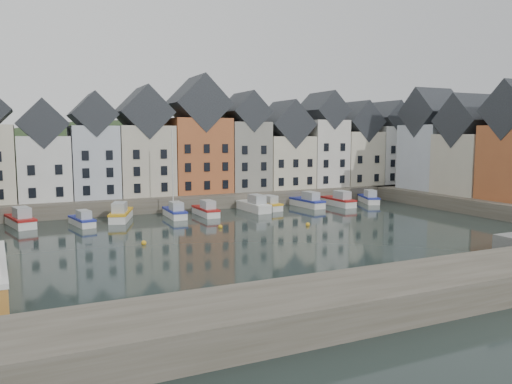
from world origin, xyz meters
TOP-DOWN VIEW (x-y plane):
  - ground at (0.00, 0.00)m, footprint 260.00×260.00m
  - far_quay at (0.00, 30.00)m, footprint 90.00×16.00m
  - right_quay at (37.00, 3.00)m, footprint 14.00×54.00m
  - near_wall at (-10.00, -22.00)m, footprint 50.00×6.00m
  - hillside at (0.02, 56.00)m, footprint 153.60×70.40m
  - far_terrace at (3.21, 28.00)m, footprint 72.37×8.16m
  - right_terrace at (36.00, 8.07)m, footprint 8.30×24.25m
  - mooring_buoys at (-4.00, 5.33)m, footprint 20.50×5.50m
  - boat_a at (-25.03, 18.93)m, footprint 3.68×7.14m
  - boat_b at (-18.36, 16.45)m, footprint 2.78×5.73m
  - boat_c at (-13.53, 18.26)m, footprint 4.23×7.20m
  - boat_d at (-6.67, 17.62)m, footprint 2.03×6.17m
  - boat_e at (-2.48, 17.26)m, footprint 2.03×6.19m
  - boat_f at (5.04, 18.17)m, footprint 2.55×7.08m
  - boat_g at (7.46, 18.91)m, footprint 2.64×6.26m
  - boat_h at (14.14, 18.62)m, footprint 2.66×6.91m
  - boat_i at (19.07, 17.56)m, footprint 2.16×6.79m
  - boat_j at (25.40, 18.45)m, footprint 3.98×6.44m

SIDE VIEW (x-z plane):
  - hillside at x=0.02m, z-range -49.96..14.04m
  - ground at x=0.00m, z-range 0.00..0.00m
  - mooring_buoys at x=-4.00m, z-range -0.10..0.40m
  - boat_b at x=-18.36m, z-range -0.43..1.68m
  - boat_g at x=7.46m, z-range -0.47..1.86m
  - boat_e at x=-2.48m, z-range -0.48..1.88m
  - boat_j at x=25.40m, z-range -0.48..1.89m
  - boat_d at x=-6.67m, z-range -5.10..6.62m
  - boat_h at x=14.14m, z-range -0.52..2.07m
  - boat_i at x=19.07m, z-range -0.53..2.08m
  - boat_a at x=-25.03m, z-range -0.53..2.09m
  - boat_c at x=-13.53m, z-range -0.53..2.11m
  - boat_f at x=5.04m, z-range -0.54..2.14m
  - far_quay at x=0.00m, z-range 0.00..2.00m
  - right_quay at x=37.00m, z-range 0.00..2.00m
  - near_wall at x=-10.00m, z-range 0.00..2.00m
  - far_terrace at x=3.21m, z-range -0.01..17.76m
  - right_terrace at x=36.00m, z-range 0.73..17.10m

